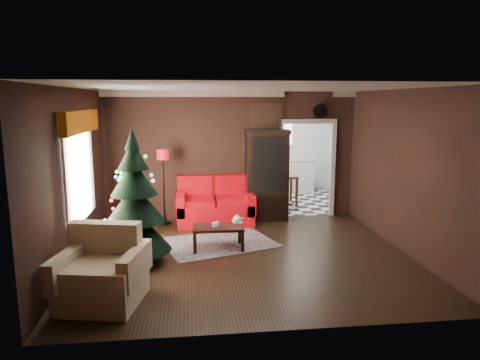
{
  "coord_description": "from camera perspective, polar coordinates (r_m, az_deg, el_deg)",
  "views": [
    {
      "loc": [
        -0.93,
        -7.06,
        2.59
      ],
      "look_at": [
        0.0,
        0.9,
        1.15
      ],
      "focal_mm": 32.88,
      "sensor_mm": 36.0,
      "label": 1
    }
  ],
  "objects": [
    {
      "name": "curio_cabinet",
      "position": [
        9.62,
        3.49,
        0.35
      ],
      "size": [
        0.9,
        0.45,
        1.9
      ],
      "primitive_type": null,
      "color": "black",
      "rests_on": "ground"
    },
    {
      "name": "doorway",
      "position": [
        10.03,
        8.62,
        1.25
      ],
      "size": [
        1.1,
        0.1,
        2.1
      ],
      "primitive_type": null,
      "color": "silver",
      "rests_on": "ground"
    },
    {
      "name": "coffee_table",
      "position": [
        7.86,
        -2.87,
        -7.42
      ],
      "size": [
        0.9,
        0.54,
        0.4
      ],
      "primitive_type": null,
      "rotation": [
        0.0,
        0.0,
        -0.01
      ],
      "color": "black",
      "rests_on": "rug"
    },
    {
      "name": "kitchen_table",
      "position": [
        11.23,
        5.45,
        -1.23
      ],
      "size": [
        0.7,
        0.7,
        0.75
      ],
      "primitive_type": null,
      "color": "brown",
      "rests_on": "ground"
    },
    {
      "name": "wall_front",
      "position": [
        4.8,
        4.72,
        -4.21
      ],
      "size": [
        5.5,
        0.0,
        5.5
      ],
      "primitive_type": "plane",
      "rotation": [
        -1.57,
        0.0,
        0.0
      ],
      "color": "black",
      "rests_on": "ground"
    },
    {
      "name": "kitchen_window",
      "position": [
        12.81,
        5.23,
        6.17
      ],
      "size": [
        0.7,
        0.06,
        0.7
      ],
      "primitive_type": "cube",
      "color": "white",
      "rests_on": "ground"
    },
    {
      "name": "floor",
      "position": [
        7.57,
        0.8,
        -9.81
      ],
      "size": [
        5.5,
        5.5,
        0.0
      ],
      "primitive_type": "plane",
      "color": "black",
      "rests_on": "ground"
    },
    {
      "name": "wall_right",
      "position": [
        8.05,
        20.64,
        1.03
      ],
      "size": [
        0.0,
        5.5,
        5.5
      ],
      "primitive_type": "plane",
      "rotation": [
        1.57,
        0.0,
        -1.57
      ],
      "color": "black",
      "rests_on": "ground"
    },
    {
      "name": "ceiling",
      "position": [
        7.12,
        0.86,
        11.88
      ],
      "size": [
        5.5,
        5.5,
        0.0
      ],
      "primitive_type": "plane",
      "rotation": [
        3.14,
        0.0,
        0.0
      ],
      "color": "white",
      "rests_on": "ground"
    },
    {
      "name": "kitchen_counter",
      "position": [
        12.72,
        5.37,
        0.46
      ],
      "size": [
        1.8,
        0.6,
        0.9
      ],
      "primitive_type": "cube",
      "color": "white",
      "rests_on": "ground"
    },
    {
      "name": "book",
      "position": [
        8.0,
        -0.99,
        -4.74
      ],
      "size": [
        0.17,
        0.03,
        0.23
      ],
      "primitive_type": "imported",
      "rotation": [
        0.0,
        0.0,
        0.08
      ],
      "color": "gray",
      "rests_on": "coffee_table"
    },
    {
      "name": "kitchen_floor",
      "position": [
        11.66,
        6.56,
        -2.71
      ],
      "size": [
        3.0,
        3.0,
        0.0
      ],
      "primitive_type": "plane",
      "color": "silver",
      "rests_on": "ground"
    },
    {
      "name": "floor_lamp",
      "position": [
        9.29,
        -9.86,
        -0.88
      ],
      "size": [
        0.27,
        0.27,
        1.56
      ],
      "primitive_type": null,
      "rotation": [
        0.0,
        0.0,
        -0.03
      ],
      "color": "black",
      "rests_on": "ground"
    },
    {
      "name": "teapot",
      "position": [
        7.98,
        -0.41,
        -5.07
      ],
      "size": [
        0.19,
        0.19,
        0.15
      ],
      "primitive_type": null,
      "rotation": [
        0.0,
        0.0,
        0.17
      ],
      "color": "white",
      "rests_on": "coffee_table"
    },
    {
      "name": "rug",
      "position": [
        8.23,
        -2.85,
        -8.13
      ],
      "size": [
        2.34,
        2.01,
        0.01
      ],
      "primitive_type": "cube",
      "rotation": [
        0.0,
        0.0,
        0.34
      ],
      "color": "#56374A",
      "rests_on": "ground"
    },
    {
      "name": "left_window",
      "position": [
        7.56,
        -20.21,
        0.88
      ],
      "size": [
        0.05,
        1.6,
        1.4
      ],
      "primitive_type": "cube",
      "color": "white",
      "rests_on": "wall_left"
    },
    {
      "name": "loveseat",
      "position": [
        9.36,
        -3.25,
        -2.73
      ],
      "size": [
        1.7,
        0.9,
        1.0
      ],
      "primitive_type": null,
      "color": "maroon",
      "rests_on": "ground"
    },
    {
      "name": "wall_back",
      "position": [
        9.68,
        -1.1,
        3.13
      ],
      "size": [
        5.5,
        0.0,
        5.5
      ],
      "primitive_type": "plane",
      "rotation": [
        1.57,
        0.0,
        0.0
      ],
      "color": "black",
      "rests_on": "ground"
    },
    {
      "name": "cup_b",
      "position": [
        7.81,
        -3.38,
        -5.77
      ],
      "size": [
        0.08,
        0.08,
        0.07
      ],
      "primitive_type": "cylinder",
      "rotation": [
        0.0,
        0.0,
        -0.1
      ],
      "color": "white",
      "rests_on": "coffee_table"
    },
    {
      "name": "wall_left",
      "position": [
        7.39,
        -20.84,
        0.24
      ],
      "size": [
        0.0,
        5.5,
        5.5
      ],
      "primitive_type": "plane",
      "rotation": [
        1.57,
        0.0,
        1.57
      ],
      "color": "black",
      "rests_on": "ground"
    },
    {
      "name": "cup_a",
      "position": [
        7.86,
        -3.03,
        -5.67
      ],
      "size": [
        0.09,
        0.09,
        0.06
      ],
      "primitive_type": "cylinder",
      "rotation": [
        0.0,
        0.0,
        0.2
      ],
      "color": "white",
      "rests_on": "coffee_table"
    },
    {
      "name": "wall_clock",
      "position": [
        9.94,
        10.31,
        8.82
      ],
      "size": [
        0.32,
        0.32,
        0.06
      ],
      "primitive_type": "cylinder",
      "color": "white",
      "rests_on": "wall_back"
    },
    {
      "name": "valance",
      "position": [
        7.46,
        -19.99,
        7.12
      ],
      "size": [
        0.12,
        2.1,
        0.35
      ],
      "primitive_type": "cube",
      "color": "#984909",
      "rests_on": "wall_left"
    },
    {
      "name": "christmas_tree",
      "position": [
        7.18,
        -13.5,
        -2.49
      ],
      "size": [
        1.4,
        1.4,
        2.14
      ],
      "primitive_type": null,
      "rotation": [
        0.0,
        0.0,
        0.29
      ],
      "color": "#093A17",
      "rests_on": "ground"
    },
    {
      "name": "painting",
      "position": [
        9.66,
        3.38,
        8.16
      ],
      "size": [
        0.62,
        0.05,
        0.52
      ],
      "primitive_type": "cube",
      "color": "tan",
      "rests_on": "wall_back"
    },
    {
      "name": "armchair",
      "position": [
        6.03,
        -17.53,
        -10.98
      ],
      "size": [
        1.21,
        1.21,
        1.04
      ],
      "primitive_type": null,
      "rotation": [
        0.0,
        0.0,
        -0.21
      ],
      "color": "tan",
      "rests_on": "ground"
    }
  ]
}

